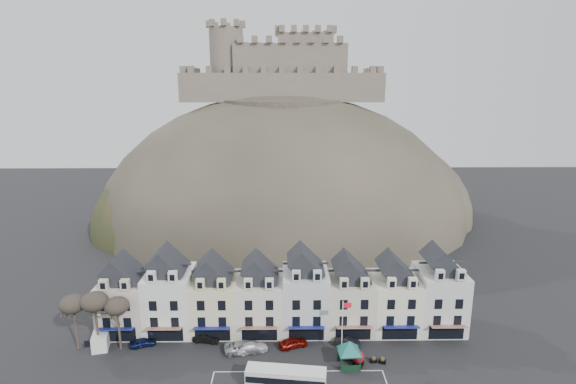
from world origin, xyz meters
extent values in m
cube|color=beige|center=(-23.80, 16.00, 4.00)|extent=(6.80, 8.00, 8.00)
cube|color=black|center=(-23.80, 16.00, 9.20)|extent=(6.80, 5.76, 2.80)
cube|color=beige|center=(-25.30, 12.40, 8.90)|extent=(1.20, 0.80, 1.60)
cube|color=beige|center=(-22.30, 12.40, 8.90)|extent=(1.20, 0.80, 1.60)
cube|color=black|center=(-23.80, 11.97, 1.30)|extent=(5.10, 0.06, 2.20)
cube|color=navy|center=(-23.80, 11.30, 2.60)|extent=(5.10, 1.29, 0.43)
cube|color=white|center=(-17.00, 16.00, 4.60)|extent=(6.80, 8.00, 9.20)
cube|color=black|center=(-17.00, 16.00, 10.40)|extent=(6.80, 5.76, 2.80)
cube|color=white|center=(-18.50, 12.40, 10.10)|extent=(1.20, 0.80, 1.60)
cube|color=white|center=(-15.50, 12.40, 10.10)|extent=(1.20, 0.80, 1.60)
cube|color=black|center=(-17.00, 11.97, 1.30)|extent=(5.10, 0.06, 2.20)
cube|color=maroon|center=(-17.00, 11.30, 2.60)|extent=(5.10, 1.29, 0.43)
cube|color=beige|center=(-10.20, 16.00, 4.00)|extent=(6.80, 8.00, 8.00)
cube|color=black|center=(-10.20, 16.00, 9.20)|extent=(6.80, 5.76, 2.80)
cube|color=beige|center=(-11.70, 12.40, 8.90)|extent=(1.20, 0.80, 1.60)
cube|color=beige|center=(-8.70, 12.40, 8.90)|extent=(1.20, 0.80, 1.60)
cube|color=black|center=(-10.20, 11.97, 1.30)|extent=(5.10, 0.06, 2.20)
cube|color=navy|center=(-10.20, 11.30, 2.60)|extent=(5.10, 1.29, 0.43)
cube|color=silver|center=(-3.40, 16.00, 4.00)|extent=(6.80, 8.00, 8.00)
cube|color=black|center=(-3.40, 16.00, 9.20)|extent=(6.80, 5.76, 2.80)
cube|color=silver|center=(-4.90, 12.40, 8.90)|extent=(1.20, 0.80, 1.60)
cube|color=silver|center=(-1.90, 12.40, 8.90)|extent=(1.20, 0.80, 1.60)
cube|color=black|center=(-3.40, 11.97, 1.30)|extent=(5.10, 0.06, 2.20)
cube|color=maroon|center=(-3.40, 11.30, 2.60)|extent=(5.10, 1.29, 0.43)
cube|color=silver|center=(3.40, 16.00, 4.60)|extent=(6.80, 8.00, 9.20)
cube|color=black|center=(3.40, 16.00, 10.40)|extent=(6.80, 5.76, 2.80)
cube|color=silver|center=(1.90, 12.40, 10.10)|extent=(1.20, 0.80, 1.60)
cube|color=silver|center=(4.90, 12.40, 10.10)|extent=(1.20, 0.80, 1.60)
cube|color=black|center=(3.40, 11.97, 1.30)|extent=(5.10, 0.06, 2.20)
cube|color=navy|center=(3.40, 11.30, 2.60)|extent=(5.10, 1.29, 0.43)
cube|color=beige|center=(10.20, 16.00, 4.00)|extent=(6.80, 8.00, 8.00)
cube|color=black|center=(10.20, 16.00, 9.20)|extent=(6.80, 5.76, 2.80)
cube|color=beige|center=(8.70, 12.40, 8.90)|extent=(1.20, 0.80, 1.60)
cube|color=beige|center=(11.70, 12.40, 8.90)|extent=(1.20, 0.80, 1.60)
cube|color=black|center=(10.20, 11.97, 1.30)|extent=(5.10, 0.06, 2.20)
cube|color=maroon|center=(10.20, 11.30, 2.60)|extent=(5.10, 1.29, 0.43)
cube|color=white|center=(17.00, 16.00, 4.00)|extent=(6.80, 8.00, 8.00)
cube|color=black|center=(17.00, 16.00, 9.20)|extent=(6.80, 5.76, 2.80)
cube|color=white|center=(15.50, 12.40, 8.90)|extent=(1.20, 0.80, 1.60)
cube|color=white|center=(18.50, 12.40, 8.90)|extent=(1.20, 0.80, 1.60)
cube|color=black|center=(17.00, 11.97, 1.30)|extent=(5.10, 0.06, 2.20)
cube|color=navy|center=(17.00, 11.30, 2.60)|extent=(5.10, 1.29, 0.43)
cube|color=silver|center=(23.80, 16.00, 4.60)|extent=(6.80, 8.00, 9.20)
cube|color=black|center=(23.80, 16.00, 10.40)|extent=(6.80, 5.76, 2.80)
cube|color=silver|center=(22.30, 12.40, 10.10)|extent=(1.20, 0.80, 1.60)
cube|color=silver|center=(25.30, 12.40, 10.10)|extent=(1.20, 0.80, 1.60)
cube|color=black|center=(23.80, 11.97, 1.30)|extent=(5.10, 0.06, 2.20)
cube|color=maroon|center=(23.80, 11.30, 2.60)|extent=(5.10, 1.29, 0.43)
ellipsoid|color=#37342A|center=(0.00, 70.00, 0.00)|extent=(96.00, 76.00, 68.00)
ellipsoid|color=#2A381C|center=(-22.00, 64.00, 0.00)|extent=(52.00, 44.00, 42.00)
ellipsoid|color=#37342A|center=(24.00, 74.00, 0.00)|extent=(56.00, 48.00, 46.00)
ellipsoid|color=#2A381C|center=(-4.00, 56.00, 0.00)|extent=(40.00, 28.00, 28.00)
ellipsoid|color=#37342A|center=(10.00, 58.00, 0.00)|extent=(36.00, 28.00, 24.00)
cylinder|color=#37342A|center=(0.00, 70.00, 31.00)|extent=(30.00, 30.00, 3.00)
cube|color=#695E50|center=(0.00, 66.00, 35.50)|extent=(48.00, 2.20, 7.00)
cube|color=#695E50|center=(0.00, 86.00, 35.50)|extent=(48.00, 2.20, 7.00)
cube|color=#695E50|center=(-24.00, 76.00, 35.50)|extent=(2.20, 22.00, 7.00)
cube|color=#695E50|center=(24.00, 76.00, 35.50)|extent=(2.20, 22.00, 7.00)
cube|color=#695E50|center=(2.00, 76.00, 41.00)|extent=(28.00, 18.00, 10.00)
cube|color=#695E50|center=(6.00, 78.00, 42.50)|extent=(14.00, 12.00, 13.00)
cylinder|color=#695E50|center=(-14.00, 72.00, 41.00)|extent=(8.40, 8.40, 18.00)
cylinder|color=silver|center=(6.00, 78.00, 51.50)|extent=(0.16, 0.16, 5.00)
cylinder|color=#332A20|center=(-29.00, 10.50, 2.87)|extent=(0.32, 0.32, 5.74)
ellipsoid|color=#383028|center=(-29.00, 10.50, 6.97)|extent=(3.61, 3.61, 2.54)
cylinder|color=#332A20|center=(-26.00, 10.50, 3.01)|extent=(0.32, 0.32, 6.02)
ellipsoid|color=#383028|center=(-26.00, 10.50, 7.31)|extent=(3.78, 3.78, 2.67)
cylinder|color=#332A20|center=(-23.00, 10.50, 2.73)|extent=(0.32, 0.32, 5.46)
ellipsoid|color=#383028|center=(-23.00, 10.50, 6.63)|extent=(3.43, 3.43, 2.42)
cube|color=silver|center=(0.34, 1.57, 1.62)|extent=(10.02, 3.48, 2.25)
cube|color=black|center=(0.34, 1.57, 1.74)|extent=(9.84, 3.52, 0.85)
cube|color=silver|center=(0.34, 1.57, 2.63)|extent=(9.82, 3.37, 0.22)
cube|color=orange|center=(5.16, 0.94, 2.48)|extent=(0.19, 1.07, 0.25)
cylinder|color=black|center=(3.39, 2.19, 0.40)|extent=(0.89, 0.39, 0.86)
cylinder|color=black|center=(-2.65, 2.97, 0.40)|extent=(0.89, 0.39, 0.86)
cube|color=black|center=(7.45, 7.09, 1.07)|extent=(0.14, 0.14, 2.14)
cube|color=black|center=(9.85, 7.24, 1.07)|extent=(0.14, 0.14, 2.14)
cube|color=black|center=(7.60, 4.68, 1.07)|extent=(0.14, 0.14, 2.14)
cube|color=black|center=(10.01, 4.83, 1.07)|extent=(0.14, 0.14, 2.14)
cube|color=black|center=(8.73, 5.96, 2.14)|extent=(3.13, 3.13, 0.11)
cone|color=#155D5F|center=(8.73, 5.96, 2.95)|extent=(5.90, 5.90, 1.61)
cube|color=black|center=(10.00, 6.23, 0.26)|extent=(1.80, 1.80, 0.52)
sphere|color=#AB091B|center=(10.00, 6.23, 1.21)|extent=(1.64, 1.64, 1.64)
cylinder|color=silver|center=(8.00, 8.05, 4.20)|extent=(0.13, 0.13, 8.40)
cube|color=red|center=(8.58, 8.07, 7.77)|extent=(1.15, 0.09, 0.73)
cube|color=white|center=(-26.02, 11.52, 1.10)|extent=(3.15, 5.18, 2.20)
cube|color=black|center=(-26.02, 11.52, 1.52)|extent=(1.96, 0.54, 0.94)
cube|color=black|center=(12.15, 6.80, 0.23)|extent=(0.96, 0.54, 0.46)
sphere|color=#2A381C|center=(12.15, 6.80, 0.60)|extent=(0.65, 0.65, 0.65)
cube|color=black|center=(13.30, 6.60, 0.25)|extent=(1.10, 0.81, 0.49)
sphere|color=#2A381C|center=(13.30, 6.60, 0.64)|extent=(0.69, 0.69, 0.69)
imported|color=#0B1238|center=(-20.00, 11.04, 0.62)|extent=(3.89, 2.56, 1.23)
imported|color=black|center=(-11.14, 12.00, 0.64)|extent=(4.03, 1.99, 1.27)
imported|color=#94979B|center=(-5.60, 9.50, 0.73)|extent=(5.46, 3.21, 1.45)
imported|color=white|center=(-4.40, 9.50, 0.66)|extent=(4.87, 3.00, 1.32)
imported|color=#620A05|center=(1.44, 10.54, 0.71)|extent=(4.47, 3.00, 1.41)
imported|color=black|center=(9.19, 10.71, 0.62)|extent=(3.94, 2.05, 1.23)
camera|label=1|loc=(-0.03, -46.33, 36.61)|focal=28.00mm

